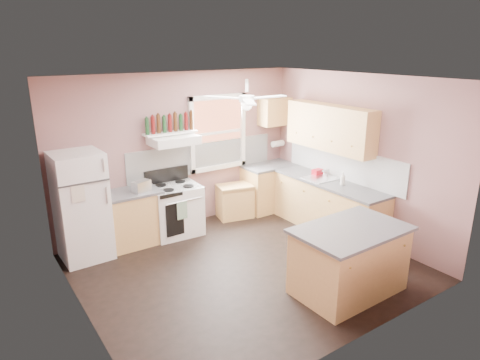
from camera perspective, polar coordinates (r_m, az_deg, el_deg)
floor at (r=6.40m, az=0.79°, el=-11.58°), size 4.50×4.50×0.00m
ceiling at (r=5.60m, az=0.91°, el=13.32°), size 4.50×4.50×0.00m
wall_back at (r=7.54m, az=-8.06°, el=3.85°), size 4.50×0.05×2.70m
wall_right at (r=7.36m, az=15.51°, el=3.04°), size 0.05×4.00×2.70m
wall_left at (r=4.98m, az=-21.14°, el=-4.40°), size 0.05×4.00×2.70m
backsplash_back at (r=7.76m, az=-4.90°, el=3.00°), size 2.90×0.03×0.55m
backsplash_right at (r=7.56m, az=13.49°, el=2.20°), size 0.03×2.60×0.55m
window_view at (r=7.81m, az=-3.04°, el=6.34°), size 1.00×0.02×1.20m
window_frame at (r=7.78m, az=-2.94°, el=6.31°), size 1.16×0.07×1.36m
refrigerator at (r=6.78m, az=-20.40°, el=-3.33°), size 0.72×0.70×1.65m
base_cabinet_left at (r=7.15m, az=-14.20°, el=-5.06°), size 0.90×0.60×0.86m
counter_left at (r=6.99m, az=-14.48°, el=-1.65°), size 0.92×0.62×0.04m
toaster at (r=6.91m, az=-13.01°, el=-0.83°), size 0.32×0.24×0.18m
stove at (r=7.38m, az=-8.56°, el=-3.99°), size 0.85×0.69×0.86m
range_hood at (r=7.15m, az=-8.81°, el=5.28°), size 0.78×0.50×0.14m
bottle_shelf at (r=7.23m, az=-9.27°, el=6.21°), size 0.90×0.26×0.03m
cart at (r=8.03m, az=-0.69°, el=-2.83°), size 0.71×0.55×0.63m
base_cabinet_corner at (r=8.44m, az=3.89°, el=-1.05°), size 1.00×0.60×0.86m
base_cabinet_right at (r=7.59m, az=11.63°, el=-3.54°), size 0.60×2.20×0.86m
counter_corner at (r=8.30m, az=3.96°, el=1.90°), size 1.02×0.62×0.04m
counter_right at (r=7.44m, az=11.79°, el=-0.31°), size 0.62×2.22×0.04m
sink at (r=7.56m, az=10.72°, el=0.18°), size 0.55×0.45×0.03m
faucet at (r=7.65m, az=11.60°, el=0.91°), size 0.03×0.03×0.14m
upper_cabinet_right at (r=7.45m, az=11.87°, el=6.87°), size 0.33×1.80×0.76m
upper_cabinet_corner at (r=8.31m, az=4.64°, el=9.09°), size 0.60×0.33×0.52m
paper_towel at (r=8.53m, az=5.04°, el=4.85°), size 0.26×0.12×0.12m
island at (r=5.82m, az=14.31°, el=-10.48°), size 1.39×0.89×0.86m
island_top at (r=5.63m, az=14.65°, el=-6.42°), size 1.47×0.98×0.04m
ceiling_fan_hub at (r=5.63m, az=0.90°, el=10.78°), size 0.20×0.20×0.08m
soap_bottle at (r=7.24m, az=13.55°, el=0.17°), size 0.10×0.10×0.22m
red_caddy at (r=7.76m, az=10.27°, el=1.06°), size 0.19×0.13×0.10m
wine_bottles at (r=7.21m, az=-9.30°, el=7.46°), size 0.86×0.06×0.31m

